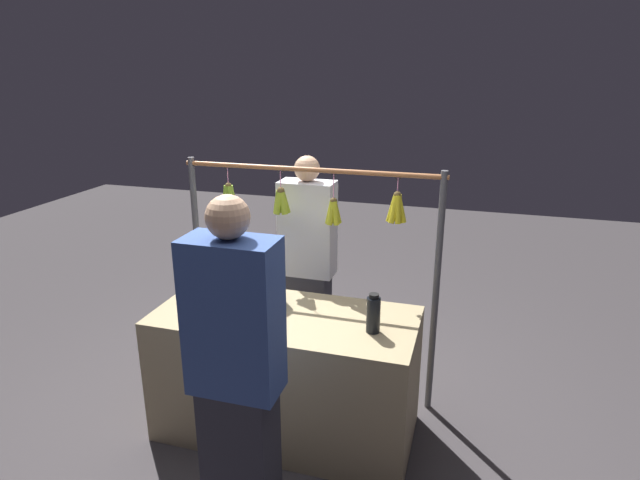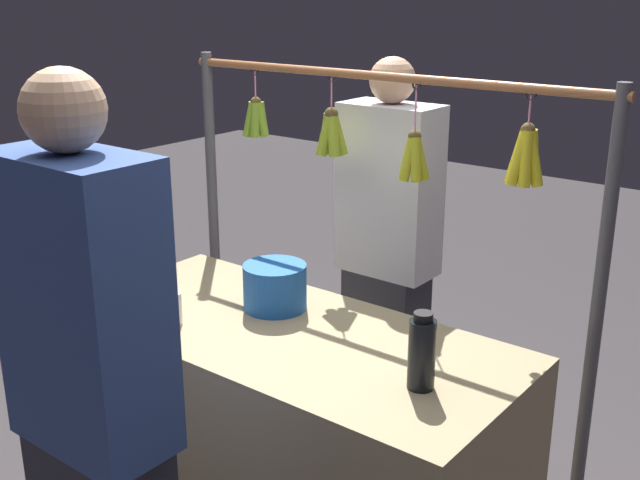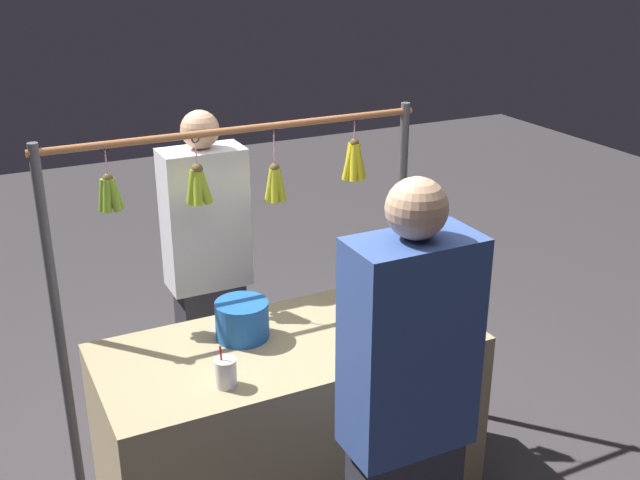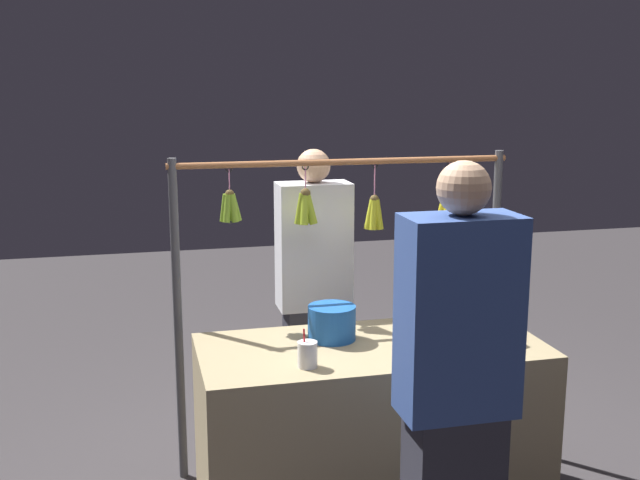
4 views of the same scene
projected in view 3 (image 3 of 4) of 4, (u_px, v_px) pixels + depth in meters
name	position (u px, v px, depth m)	size (l,w,h in m)	color
market_counter	(290.00, 423.00, 3.40)	(1.60, 0.73, 0.82)	tan
display_rack	(245.00, 229.00, 3.54)	(1.77, 0.12, 1.66)	#4C4C51
water_bottle	(409.00, 298.00, 3.38)	(0.08, 0.08, 0.23)	black
blue_bucket	(242.00, 320.00, 3.25)	(0.23, 0.23, 0.16)	#1D58AD
drink_cup	(226.00, 372.00, 2.91)	(0.09, 0.09, 0.17)	silver
vendor_person	(209.00, 278.00, 3.83)	(0.40, 0.21, 1.67)	#2D2D38
customer_person	(406.00, 432.00, 2.57)	(0.42, 0.23, 1.76)	#2D2D38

